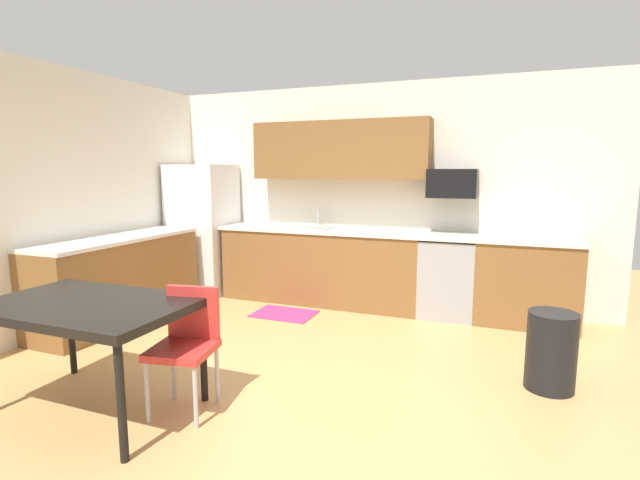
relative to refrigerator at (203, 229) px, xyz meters
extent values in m
plane|color=tan|center=(2.18, -2.22, -0.87)|extent=(12.00, 12.00, 0.00)
cube|color=silver|center=(2.18, 0.43, 0.48)|extent=(5.80, 0.10, 2.70)
cube|color=silver|center=(-0.47, -2.22, 0.48)|extent=(0.10, 5.80, 2.70)
cube|color=brown|center=(1.68, 0.08, -0.42)|extent=(2.51, 0.60, 0.90)
cube|color=brown|center=(4.06, 0.08, -0.42)|extent=(1.04, 0.60, 0.90)
cube|color=brown|center=(-0.12, -1.42, -0.42)|extent=(0.60, 2.00, 0.90)
cube|color=silver|center=(2.18, 0.08, 0.05)|extent=(4.80, 0.64, 0.04)
cube|color=silver|center=(-0.12, -1.42, 0.05)|extent=(0.64, 2.00, 0.04)
cube|color=brown|center=(1.88, 0.21, 1.03)|extent=(2.20, 0.34, 0.70)
cube|color=white|center=(0.00, 0.00, 0.00)|extent=(0.76, 0.70, 1.73)
cube|color=#999BA0|center=(3.24, 0.08, -0.43)|extent=(0.60, 0.60, 0.88)
cube|color=black|center=(3.24, 0.08, 0.03)|extent=(0.60, 0.60, 0.03)
cube|color=black|center=(3.24, 0.18, 0.64)|extent=(0.54, 0.36, 0.32)
cube|color=#A5A8AD|center=(1.58, 0.08, 0.01)|extent=(0.48, 0.40, 0.14)
cylinder|color=#B2B5BA|center=(1.58, 0.26, 0.17)|extent=(0.02, 0.02, 0.24)
cube|color=black|center=(1.19, -3.03, -0.12)|extent=(1.40, 0.90, 0.06)
cylinder|color=black|center=(1.83, -3.42, -0.51)|extent=(0.05, 0.05, 0.72)
cylinder|color=black|center=(0.55, -2.64, -0.51)|extent=(0.05, 0.05, 0.72)
cylinder|color=black|center=(1.83, -2.64, -0.51)|extent=(0.05, 0.05, 0.72)
cube|color=red|center=(1.81, -2.84, -0.42)|extent=(0.46, 0.46, 0.05)
cube|color=red|center=(1.78, -2.66, -0.22)|extent=(0.38, 0.10, 0.40)
cylinder|color=#B2B2B7|center=(1.67, -3.03, -0.65)|extent=(0.03, 0.03, 0.42)
cylinder|color=#B2B2B7|center=(2.00, -2.97, -0.65)|extent=(0.03, 0.03, 0.42)
cylinder|color=#B2B2B7|center=(1.61, -2.70, -0.65)|extent=(0.03, 0.03, 0.42)
cylinder|color=#B2B2B7|center=(1.95, -2.64, -0.65)|extent=(0.03, 0.03, 0.42)
cylinder|color=black|center=(4.18, -1.53, -0.57)|extent=(0.36, 0.36, 0.60)
cube|color=#CC3372|center=(1.48, -0.57, -0.86)|extent=(0.70, 0.50, 0.01)
camera|label=1|loc=(3.77, -5.31, 0.79)|focal=26.30mm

